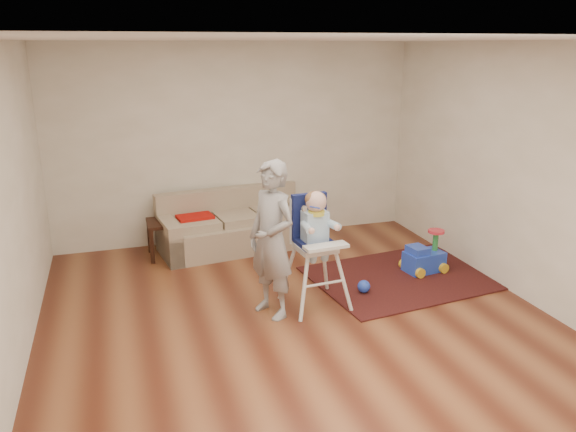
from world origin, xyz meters
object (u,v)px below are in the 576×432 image
object	(u,v)px
high_chair	(315,251)
adult	(272,240)
sofa	(235,221)
ride_on_toy	(425,251)
side_table	(167,239)
toy_ball	(364,286)

from	to	relation	value
high_chair	adult	distance (m)	0.53
sofa	adult	size ratio (longest dim) A/B	1.30
sofa	high_chair	size ratio (longest dim) A/B	1.66
adult	ride_on_toy	bearing A→B (deg)	78.18
side_table	ride_on_toy	bearing A→B (deg)	-27.19
adult	side_table	bearing A→B (deg)	177.52
sofa	ride_on_toy	xyz separation A→B (m)	(2.00, -1.51, -0.12)
sofa	side_table	bearing A→B (deg)	173.44
side_table	toy_ball	bearing A→B (deg)	-43.45
sofa	side_table	xyz separation A→B (m)	(-0.92, -0.01, -0.15)
high_chair	ride_on_toy	bearing A→B (deg)	11.12
ride_on_toy	toy_ball	world-z (taller)	ride_on_toy
sofa	high_chair	xyz separation A→B (m)	(0.42, -1.95, 0.22)
sofa	toy_ball	size ratio (longest dim) A/B	14.71
high_chair	toy_ball	bearing A→B (deg)	3.82
side_table	adult	bearing A→B (deg)	-66.94
ride_on_toy	high_chair	distance (m)	1.67
ride_on_toy	high_chair	xyz separation A→B (m)	(-1.58, -0.44, 0.34)
sofa	adult	world-z (taller)	adult
toy_ball	high_chair	size ratio (longest dim) A/B	0.11
side_table	toy_ball	xyz separation A→B (m)	(1.95, -1.85, -0.15)
ride_on_toy	high_chair	size ratio (longest dim) A/B	0.40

